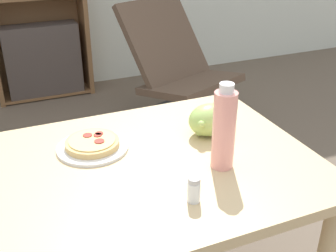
# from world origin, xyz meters

# --- Properties ---
(dining_table) EXTENTS (1.02, 0.79, 0.74)m
(dining_table) POSITION_xyz_m (0.04, -0.05, 0.62)
(dining_table) COLOR #D1B27F
(dining_table) RESTS_ON ground_plane
(pizza_on_plate) EXTENTS (0.23, 0.23, 0.04)m
(pizza_on_plate) POSITION_xyz_m (-0.10, 0.10, 0.75)
(pizza_on_plate) COLOR white
(pizza_on_plate) RESTS_ON dining_table
(grape_bunch) EXTENTS (0.15, 0.12, 0.11)m
(grape_bunch) POSITION_xyz_m (0.30, 0.04, 0.79)
(grape_bunch) COLOR #A8CC66
(grape_bunch) RESTS_ON dining_table
(drink_bottle) EXTENTS (0.07, 0.07, 0.27)m
(drink_bottle) POSITION_xyz_m (0.24, -0.16, 0.86)
(drink_bottle) COLOR pink
(drink_bottle) RESTS_ON dining_table
(salt_shaker) EXTENTS (0.03, 0.03, 0.07)m
(salt_shaker) POSITION_xyz_m (0.08, -0.28, 0.77)
(salt_shaker) COLOR white
(salt_shaker) RESTS_ON dining_table
(lounge_chair_far) EXTENTS (0.80, 0.92, 0.88)m
(lounge_chair_far) POSITION_xyz_m (0.85, 1.49, 0.29)
(lounge_chair_far) COLOR black
(lounge_chair_far) RESTS_ON ground_plane
(bookshelf) EXTENTS (0.78, 0.27, 1.67)m
(bookshelf) POSITION_xyz_m (0.03, 2.46, 0.76)
(bookshelf) COLOR brown
(bookshelf) RESTS_ON ground_plane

